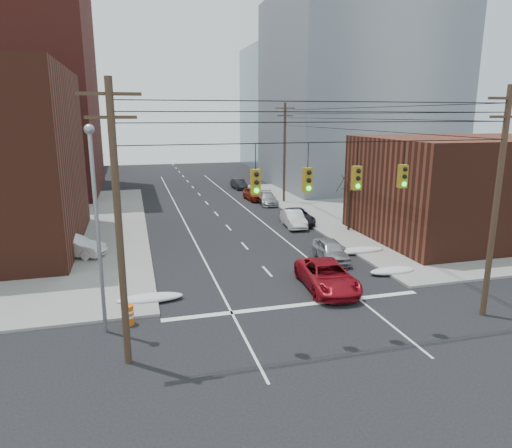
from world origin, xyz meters
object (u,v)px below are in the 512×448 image
red_pickup (327,276)px  construction_barrel (128,315)px  parked_car_c (298,216)px  parked_car_f (239,184)px  parked_car_b (294,219)px  parked_car_e (254,194)px  parked_car_d (268,199)px  parked_car_a (331,250)px  lot_car_b (59,213)px  lot_car_d (7,234)px  lot_car_a (73,246)px

red_pickup → construction_barrel: red_pickup is taller
parked_car_c → parked_car_f: bearing=95.5°
parked_car_b → parked_car_e: size_ratio=0.99×
parked_car_d → parked_car_a: bearing=-88.5°
lot_car_b → lot_car_d: bearing=162.6°
lot_car_b → parked_car_c: bearing=-104.9°
parked_car_d → lot_car_d: 25.94m
parked_car_d → lot_car_b: (-21.17, -2.77, 0.16)m
parked_car_a → parked_car_b: size_ratio=0.97×
red_pickup → parked_car_b: bearing=82.0°
parked_car_c → parked_car_d: parked_car_c is taller
parked_car_e → construction_barrel: parked_car_e is taller
parked_car_c → parked_car_d: 9.57m
parked_car_d → lot_car_a: 24.04m
parked_car_c → parked_car_d: bearing=94.0°
parked_car_e → parked_car_f: parked_car_e is taller
lot_car_a → lot_car_d: lot_car_a is taller
parked_car_c → lot_car_d: lot_car_d is taller
red_pickup → parked_car_f: red_pickup is taller
parked_car_e → construction_barrel: size_ratio=4.59×
parked_car_c → lot_car_b: (-21.17, 6.79, 0.12)m
parked_car_e → lot_car_b: bearing=-168.1°
parked_car_d → parked_car_f: bearing=98.8°
parked_car_d → construction_barrel: 30.73m
red_pickup → lot_car_d: bearing=147.4°
parked_car_a → parked_car_e: 23.36m
red_pickup → parked_car_d: red_pickup is taller
lot_car_a → lot_car_b: 12.78m
parked_car_b → lot_car_d: bearing=-175.5°
parked_car_d → parked_car_c: bearing=-84.0°
parked_car_c → lot_car_a: 19.41m
lot_car_d → construction_barrel: size_ratio=3.83×
parked_car_b → parked_car_f: (0.18, 22.15, -0.07)m
parked_car_b → parked_car_c: 1.25m
parked_car_d → construction_barrel: bearing=-113.0°
parked_car_a → lot_car_d: parked_car_a is taller
lot_car_a → lot_car_d: 7.43m
parked_car_a → parked_car_c: size_ratio=0.86×
parked_car_f → parked_car_c: bearing=-92.3°
parked_car_c → lot_car_d: bearing=-174.7°
parked_car_a → lot_car_b: size_ratio=0.89×
parked_car_a → parked_car_f: bearing=93.8°
parked_car_b → lot_car_a: (-17.79, -4.72, 0.15)m
lot_car_a → construction_barrel: 12.16m
construction_barrel → parked_car_a: bearing=26.0°
lot_car_b → construction_barrel: size_ratio=4.93×
parked_car_d → parked_car_e: bearing=110.6°
parked_car_d → parked_car_f: (-0.58, 11.59, -0.00)m
parked_car_f → construction_barrel: 41.05m
red_pickup → parked_car_e: (3.19, 28.05, -0.02)m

